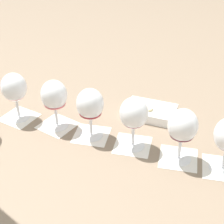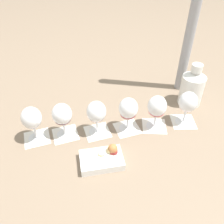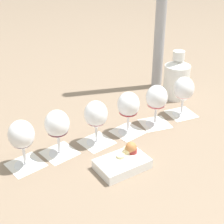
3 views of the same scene
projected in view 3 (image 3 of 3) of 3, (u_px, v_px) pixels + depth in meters
The scene contains 15 objects.
ground_plane at pixel (111, 137), 1.21m from camera, with size 8.00×8.00×0.00m, color #7F6B56.
tasting_card_0 at pixel (181, 114), 1.35m from camera, with size 0.13×0.13×0.00m.
tasting_card_1 at pixel (155, 124), 1.29m from camera, with size 0.14×0.14×0.00m.
tasting_card_2 at pixel (128, 132), 1.24m from camera, with size 0.11×0.11×0.00m.
tasting_card_3 at pixel (97, 142), 1.18m from camera, with size 0.11×0.11×0.00m.
tasting_card_4 at pixel (60, 153), 1.12m from camera, with size 0.11×0.11×0.00m.
tasting_card_5 at pixel (26, 165), 1.06m from camera, with size 0.11×0.11×0.00m.
wine_glass_0 at pixel (184, 90), 1.31m from camera, with size 0.08×0.08×0.15m.
wine_glass_1 at pixel (157, 99), 1.24m from camera, with size 0.08×0.08×0.15m.
wine_glass_2 at pixel (128, 106), 1.19m from camera, with size 0.08×0.08×0.15m.
wine_glass_3 at pixel (96, 116), 1.13m from camera, with size 0.08×0.08×0.15m.
wine_glass_4 at pixel (57, 126), 1.07m from camera, with size 0.08×0.08×0.15m.
wine_glass_5 at pixel (22, 137), 1.02m from camera, with size 0.08×0.08×0.15m.
ceramic_vase at pixel (177, 78), 1.45m from camera, with size 0.11×0.11×0.21m.
snack_dish at pixel (123, 162), 1.05m from camera, with size 0.18×0.14×0.07m.
Camera 3 is at (0.75, 0.69, 0.65)m, focal length 55.00 mm.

